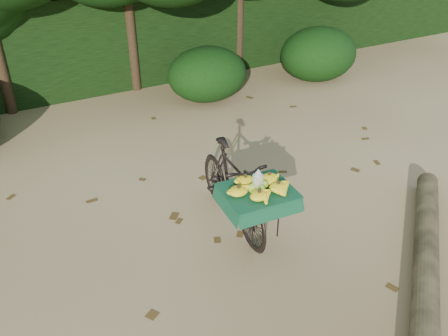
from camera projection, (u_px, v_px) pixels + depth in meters
ground at (258, 270)px, 5.00m from camera, size 80.00×80.00×0.00m
vendor_bicycle at (233, 188)px, 5.41m from camera, size 0.75×1.76×1.00m
fallen_log at (426, 270)px, 4.81m from camera, size 2.82×2.56×0.26m
hedge_backdrop at (94, 35)px, 9.29m from camera, size 26.00×1.80×1.80m
bush_clumps at (155, 86)px, 8.21m from camera, size 8.80×1.70×0.90m
leaf_litter at (229, 234)px, 5.49m from camera, size 7.00×7.30×0.01m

